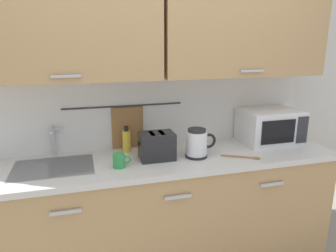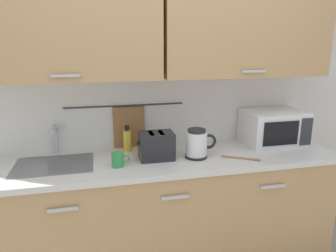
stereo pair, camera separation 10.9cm
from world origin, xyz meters
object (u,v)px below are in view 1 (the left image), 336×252
mug_near_sink (119,160)px  dish_soap_bottle (126,140)px  wooden_spoon (245,157)px  microwave (270,126)px  toaster (157,146)px  electric_kettle (197,143)px

mug_near_sink → dish_soap_bottle: bearing=72.7°
wooden_spoon → mug_near_sink: bearing=175.4°
mug_near_sink → wooden_spoon: (0.88, -0.07, -0.04)m
microwave → mug_near_sink: size_ratio=3.83×
dish_soap_bottle → mug_near_sink: bearing=-107.3°
toaster → dish_soap_bottle: bearing=130.5°
wooden_spoon → microwave: bearing=37.6°
dish_soap_bottle → toaster: dish_soap_bottle is taller
microwave → dish_soap_bottle: microwave is taller
dish_soap_bottle → mug_near_sink: (-0.09, -0.30, -0.04)m
microwave → electric_kettle: microwave is taller
mug_near_sink → wooden_spoon: mug_near_sink is taller
toaster → wooden_spoon: size_ratio=1.01×
dish_soap_bottle → mug_near_sink: dish_soap_bottle is taller
dish_soap_bottle → mug_near_sink: size_ratio=1.63×
electric_kettle → wooden_spoon: bearing=-20.3°
microwave → electric_kettle: bearing=-166.7°
dish_soap_bottle → toaster: size_ratio=0.77×
mug_near_sink → toaster: 0.29m
microwave → mug_near_sink: (-1.25, -0.21, -0.09)m
toaster → wooden_spoon: (0.61, -0.16, -0.09)m
dish_soap_bottle → toaster: (0.18, -0.21, 0.01)m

